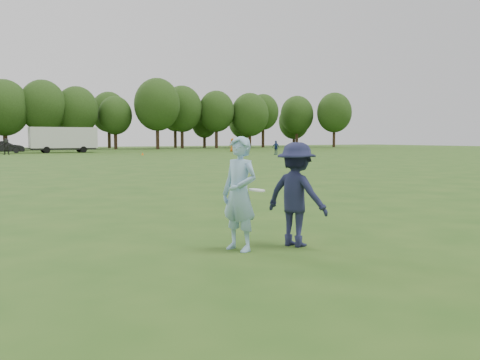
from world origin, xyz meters
The scene contains 11 objects.
ground centered at (0.00, 0.00, 0.00)m, with size 200.00×200.00×0.00m, color #254C15.
thrower centered at (0.54, -0.50, 0.96)m, with size 0.70×0.46×1.91m, color #8CB7D8.
defender centered at (1.58, -0.67, 0.91)m, with size 1.17×0.67×1.81m, color #1B1E3C.
player_far_b centered at (27.82, 40.02, 0.79)m, with size 0.92×0.38×1.58m, color navy.
player_far_c centered at (28.95, 52.38, 0.91)m, with size 0.89×0.58×1.82m, color #C35B16.
player_far_d centered at (1.33, 54.24, 0.92)m, with size 1.70×0.54×1.84m, color #2A2A2A.
car_f centered at (1.55, 59.91, 0.75)m, with size 1.58×4.54×1.50m, color black.
field_cone centered at (14.07, 45.35, 0.15)m, with size 0.28×0.28×0.30m, color orange.
disc_in_play centered at (0.76, -0.71, 1.03)m, with size 0.30×0.30×0.06m.
cargo_trailer centered at (8.30, 59.10, 1.78)m, with size 9.00×2.75×3.20m.
treeline centered at (2.81, 76.90, 6.26)m, with size 130.35×18.39×11.74m.
Camera 1 is at (-3.56, -7.86, 1.89)m, focal length 38.00 mm.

